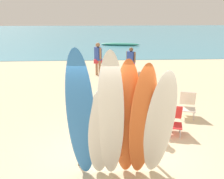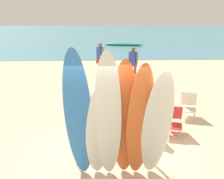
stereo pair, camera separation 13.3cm
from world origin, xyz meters
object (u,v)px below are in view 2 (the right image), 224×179
(distant_boat, at_px, (123,44))
(surfboard_blue_0, at_px, (79,119))
(beachgoer_photographing, at_px, (138,95))
(surfboard_orange_4, at_px, (140,125))
(beach_chair_red, at_px, (188,104))
(surfboard_white_2, at_px, (108,120))
(surfboard_rack, at_px, (116,145))
(beachgoer_near_rack, at_px, (133,60))
(beach_chair_blue, at_px, (173,119))
(surfboard_white_5, at_px, (157,128))
(beachgoer_by_water, at_px, (100,57))
(surfboard_white_1, at_px, (98,134))
(surfboard_orange_3, at_px, (125,122))

(distant_boat, bearing_deg, surfboard_blue_0, -97.08)
(surfboard_blue_0, relative_size, beachgoer_photographing, 1.72)
(surfboard_orange_4, height_order, beach_chair_red, surfboard_orange_4)
(surfboard_white_2, relative_size, beach_chair_red, 3.49)
(surfboard_blue_0, xyz_separation_m, beachgoer_photographing, (1.53, 2.70, -0.45))
(surfboard_rack, xyz_separation_m, surfboard_white_2, (-0.18, -0.66, 0.90))
(surfboard_blue_0, distance_m, surfboard_orange_4, 1.18)
(surfboard_white_2, height_order, beachgoer_near_rack, surfboard_white_2)
(surfboard_rack, relative_size, beach_chair_blue, 2.16)
(beach_chair_red, bearing_deg, beachgoer_near_rack, 120.68)
(surfboard_white_2, bearing_deg, beach_chair_blue, 53.19)
(surfboard_rack, relative_size, surfboard_white_5, 0.72)
(beachgoer_by_water, xyz_separation_m, distant_boat, (2.21, 11.81, -0.87))
(surfboard_blue_0, relative_size, distant_boat, 0.74)
(surfboard_blue_0, relative_size, surfboard_white_1, 1.37)
(surfboard_white_1, xyz_separation_m, distant_boat, (2.22, 20.72, -0.89))
(surfboard_white_1, xyz_separation_m, beach_chair_red, (2.93, 3.22, -0.60))
(surfboard_white_2, xyz_separation_m, surfboard_orange_3, (0.33, 0.10, -0.09))
(surfboard_orange_4, height_order, beachgoer_near_rack, surfboard_orange_4)
(beachgoer_photographing, distance_m, beachgoer_near_rack, 5.79)
(beach_chair_red, height_order, beach_chair_blue, beach_chair_red)
(beach_chair_red, bearing_deg, beachgoer_photographing, -143.65)
(surfboard_orange_3, bearing_deg, beach_chair_blue, 57.51)
(surfboard_orange_4, distance_m, beachgoer_by_water, 9.08)
(beach_chair_blue, bearing_deg, distant_boat, 104.84)
(surfboard_white_1, relative_size, surfboard_white_2, 0.74)
(surfboard_white_5, distance_m, beachgoer_by_water, 9.12)
(surfboard_white_5, bearing_deg, beachgoer_by_water, 93.83)
(surfboard_rack, distance_m, surfboard_blue_0, 1.33)
(surfboard_white_5, height_order, beach_chair_blue, surfboard_white_5)
(surfboard_white_1, bearing_deg, beachgoer_photographing, 60.18)
(beachgoer_near_rack, height_order, beachgoer_by_water, beachgoer_by_water)
(surfboard_white_5, relative_size, beach_chair_blue, 2.99)
(beachgoer_photographing, xyz_separation_m, beachgoer_near_rack, (0.52, 5.77, -0.06))
(surfboard_white_2, distance_m, surfboard_orange_3, 0.35)
(surfboard_orange_3, relative_size, beach_chair_red, 3.26)
(surfboard_white_2, distance_m, surfboard_orange_4, 0.62)
(surfboard_white_2, bearing_deg, beach_chair_red, 54.98)
(surfboard_white_1, relative_size, distant_boat, 0.54)
(surfboard_blue_0, xyz_separation_m, surfboard_white_5, (1.50, -0.06, -0.18))
(surfboard_blue_0, relative_size, beachgoer_by_water, 1.65)
(surfboard_white_5, bearing_deg, surfboard_rack, 134.78)
(surfboard_orange_3, height_order, distant_boat, surfboard_orange_3)
(surfboard_orange_3, bearing_deg, surfboard_blue_0, -171.81)
(surfboard_blue_0, distance_m, surfboard_orange_3, 0.89)
(surfboard_blue_0, xyz_separation_m, beachgoer_by_water, (0.38, 8.99, -0.40))
(surfboard_blue_0, relative_size, surfboard_white_2, 1.01)
(surfboard_white_2, bearing_deg, surfboard_blue_0, 179.72)
(surfboard_orange_3, xyz_separation_m, distant_boat, (1.70, 20.74, -1.17))
(surfboard_rack, bearing_deg, beachgoer_near_rack, 80.51)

